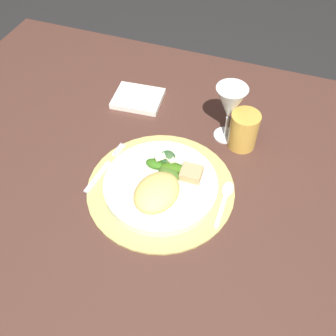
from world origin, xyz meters
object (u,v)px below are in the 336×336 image
(spoon, at_px, (226,195))
(napkin, at_px, (138,98))
(wine_glass, at_px, (230,104))
(amber_tumbler, at_px, (244,130))
(dinner_plate, at_px, (161,185))
(dining_table, at_px, (149,196))
(fork, at_px, (103,170))

(spoon, xyz_separation_m, napkin, (-0.32, 0.25, -0.00))
(wine_glass, relative_size, amber_tumbler, 1.58)
(spoon, relative_size, wine_glass, 0.85)
(dinner_plate, distance_m, wine_glass, 0.26)
(dining_table, relative_size, amber_tumbler, 13.51)
(spoon, relative_size, amber_tumbler, 1.34)
(dining_table, distance_m, wine_glass, 0.33)
(spoon, distance_m, amber_tumbler, 0.18)
(dining_table, relative_size, spoon, 10.05)
(dining_table, bearing_deg, spoon, -10.19)
(wine_glass, bearing_deg, napkin, 168.51)
(dinner_plate, xyz_separation_m, fork, (-0.15, 0.00, -0.01))
(spoon, bearing_deg, dinner_plate, -169.97)
(amber_tumbler, bearing_deg, dinner_plate, -125.04)
(dinner_plate, bearing_deg, amber_tumbler, 54.96)
(dining_table, distance_m, fork, 0.18)
(napkin, bearing_deg, wine_glass, -11.49)
(dinner_plate, relative_size, fork, 1.55)
(spoon, bearing_deg, amber_tumbler, 91.34)
(dining_table, xyz_separation_m, wine_glass, (0.16, 0.16, 0.24))
(dinner_plate, relative_size, spoon, 1.99)
(wine_glass, bearing_deg, spoon, -75.67)
(fork, relative_size, napkin, 1.27)
(fork, bearing_deg, amber_tumbler, 34.77)
(dinner_plate, relative_size, wine_glass, 1.69)
(spoon, bearing_deg, fork, -175.43)
(amber_tumbler, bearing_deg, spoon, -88.66)
(dining_table, relative_size, dinner_plate, 5.05)
(dinner_plate, height_order, napkin, dinner_plate)
(dining_table, height_order, spoon, spoon)
(wine_glass, bearing_deg, dining_table, -135.12)
(spoon, relative_size, napkin, 0.99)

